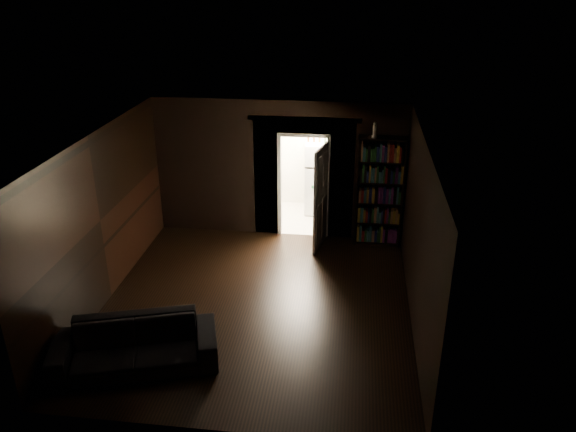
% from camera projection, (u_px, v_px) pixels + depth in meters
% --- Properties ---
extents(ground, '(5.50, 5.50, 0.00)m').
position_uv_depth(ground, '(256.00, 305.00, 9.26)').
color(ground, black).
rests_on(ground, ground).
extents(room_walls, '(5.02, 5.61, 2.84)m').
position_uv_depth(room_walls, '(264.00, 187.00, 9.54)').
color(room_walls, black).
rests_on(room_walls, ground).
extents(kitchen_alcove, '(2.20, 1.80, 2.60)m').
position_uv_depth(kitchen_alcove, '(308.00, 162.00, 12.21)').
color(kitchen_alcove, beige).
rests_on(kitchen_alcove, ground).
extents(sofa, '(2.42, 1.57, 0.86)m').
position_uv_depth(sofa, '(134.00, 339.00, 7.71)').
color(sofa, black).
rests_on(sofa, ground).
extents(bookshelf, '(0.92, 0.40, 2.20)m').
position_uv_depth(bookshelf, '(379.00, 192.00, 10.90)').
color(bookshelf, black).
rests_on(bookshelf, ground).
extents(refrigerator, '(0.82, 0.77, 1.65)m').
position_uv_depth(refrigerator, '(322.00, 177.00, 12.48)').
color(refrigerator, white).
rests_on(refrigerator, ground).
extents(door, '(0.23, 0.84, 2.05)m').
position_uv_depth(door, '(321.00, 198.00, 10.84)').
color(door, white).
rests_on(door, ground).
extents(figurine, '(0.10, 0.10, 0.30)m').
position_uv_depth(figurine, '(375.00, 130.00, 10.37)').
color(figurine, white).
rests_on(figurine, bookshelf).
extents(bottles, '(0.60, 0.14, 0.24)m').
position_uv_depth(bottles, '(320.00, 137.00, 12.01)').
color(bottles, black).
rests_on(bottles, refrigerator).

